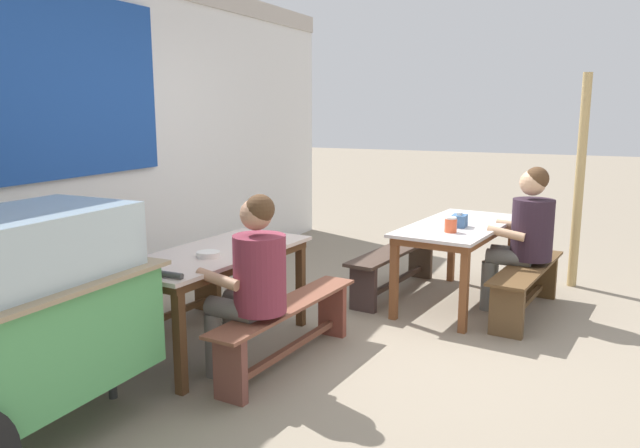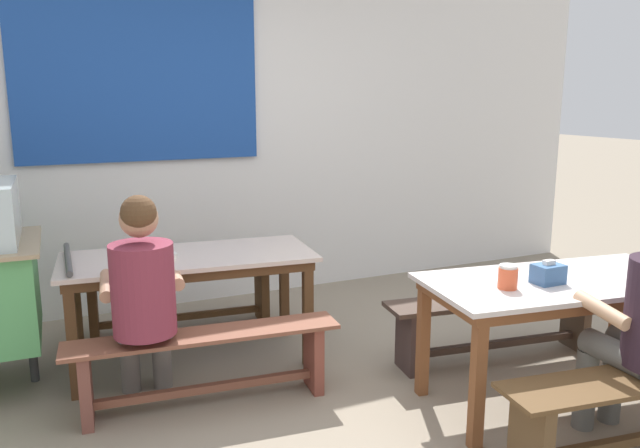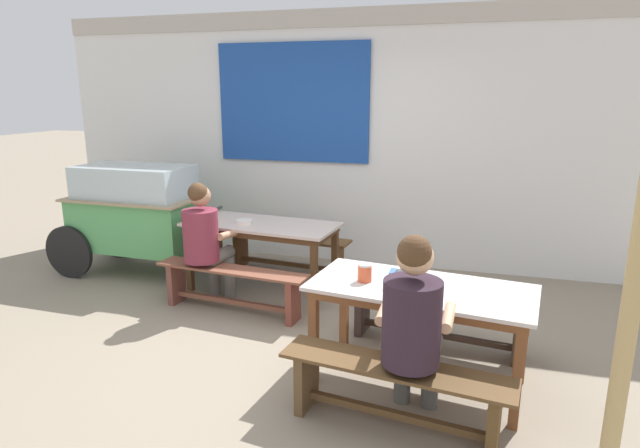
{
  "view_description": "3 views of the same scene",
  "coord_description": "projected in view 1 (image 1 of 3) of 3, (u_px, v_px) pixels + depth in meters",
  "views": [
    {
      "loc": [
        -4.22,
        -1.22,
        1.73
      ],
      "look_at": [
        0.02,
        0.66,
        0.84
      ],
      "focal_mm": 34.64,
      "sensor_mm": 36.0,
      "label": 1
    },
    {
      "loc": [
        -1.46,
        -2.58,
        1.7
      ],
      "look_at": [
        0.17,
        0.94,
        0.9
      ],
      "focal_mm": 34.87,
      "sensor_mm": 36.0,
      "label": 2
    },
    {
      "loc": [
        1.37,
        -3.65,
        2.01
      ],
      "look_at": [
        0.11,
        0.78,
        0.86
      ],
      "focal_mm": 29.82,
      "sensor_mm": 36.0,
      "label": 3
    }
  ],
  "objects": [
    {
      "name": "ground_plane",
      "position": [
        400.0,
        342.0,
        4.59
      ],
      "size": [
        40.0,
        40.0,
        0.0
      ],
      "primitive_type": "plane",
      "color": "gray"
    },
    {
      "name": "soup_bowl",
      "position": [
        208.0,
        254.0,
        4.2
      ],
      "size": [
        0.16,
        0.16,
        0.04
      ],
      "primitive_type": "cylinder",
      "color": "silver",
      "rests_on": "dining_table_far"
    },
    {
      "name": "dining_table_near",
      "position": [
        458.0,
        233.0,
        5.39
      ],
      "size": [
        1.59,
        0.91,
        0.72
      ],
      "color": "silver",
      "rests_on": "ground_plane"
    },
    {
      "name": "bench_near_back",
      "position": [
        395.0,
        263.0,
        5.77
      ],
      "size": [
        1.52,
        0.48,
        0.43
      ],
      "color": "#423228",
      "rests_on": "ground_plane"
    },
    {
      "name": "wooden_support_post",
      "position": [
        579.0,
        182.0,
        5.86
      ],
      "size": [
        0.09,
        0.09,
        2.04
      ],
      "primitive_type": "cylinder",
      "color": "tan",
      "rests_on": "ground_plane"
    },
    {
      "name": "person_left_back_turned",
      "position": [
        252.0,
        277.0,
        3.85
      ],
      "size": [
        0.47,
        0.54,
        1.21
      ],
      "color": "#6A645E",
      "rests_on": "ground_plane"
    },
    {
      "name": "dining_table_far",
      "position": [
        216.0,
        262.0,
        4.38
      ],
      "size": [
        1.61,
        0.83,
        0.72
      ],
      "color": "beige",
      "rests_on": "ground_plane"
    },
    {
      "name": "bench_near_front",
      "position": [
        526.0,
        283.0,
        5.14
      ],
      "size": [
        1.43,
        0.49,
        0.43
      ],
      "color": "brown",
      "rests_on": "ground_plane"
    },
    {
      "name": "food_cart",
      "position": [
        9.0,
        316.0,
        3.01
      ],
      "size": [
        1.82,
        0.87,
        1.22
      ],
      "color": "#54A75D",
      "rests_on": "ground_plane"
    },
    {
      "name": "backdrop_wall",
      "position": [
        127.0,
        131.0,
        5.27
      ],
      "size": [
        7.27,
        0.23,
        2.9
      ],
      "color": "silver",
      "rests_on": "ground_plane"
    },
    {
      "name": "bench_far_front",
      "position": [
        288.0,
        325.0,
        4.16
      ],
      "size": [
        1.51,
        0.41,
        0.43
      ],
      "color": "brown",
      "rests_on": "ground_plane"
    },
    {
      "name": "condiment_jar",
      "position": [
        451.0,
        225.0,
        5.01
      ],
      "size": [
        0.1,
        0.1,
        0.13
      ],
      "color": "#D75330",
      "rests_on": "dining_table_near"
    },
    {
      "name": "person_near_front",
      "position": [
        525.0,
        230.0,
        5.16
      ],
      "size": [
        0.46,
        0.56,
        1.24
      ],
      "color": "#60605A",
      "rests_on": "ground_plane"
    },
    {
      "name": "bench_far_back",
      "position": [
        156.0,
        297.0,
        4.74
      ],
      "size": [
        1.48,
        0.44,
        0.43
      ],
      "color": "brown",
      "rests_on": "ground_plane"
    },
    {
      "name": "tissue_box",
      "position": [
        459.0,
        221.0,
        5.23
      ],
      "size": [
        0.16,
        0.12,
        0.13
      ],
      "color": "#385F91",
      "rests_on": "dining_table_near"
    }
  ]
}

